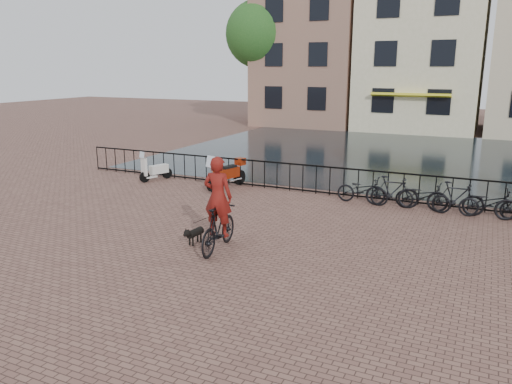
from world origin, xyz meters
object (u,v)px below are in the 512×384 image
at_px(dog, 195,235).
at_px(scooter, 156,165).
at_px(motorcycle, 227,170).
at_px(cyclist, 218,210).

distance_m(dog, scooter, 7.72).
relative_size(motorcycle, scooter, 1.40).
height_order(cyclist, motorcycle, cyclist).
distance_m(cyclist, dog, 1.12).
xyz_separation_m(cyclist, scooter, (-6.07, 5.74, -0.42)).
xyz_separation_m(cyclist, motorcycle, (-2.91, 5.78, -0.37)).
distance_m(dog, motorcycle, 6.04).
distance_m(cyclist, scooter, 8.37).
bearing_deg(cyclist, dog, -15.80).
height_order(dog, motorcycle, motorcycle).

